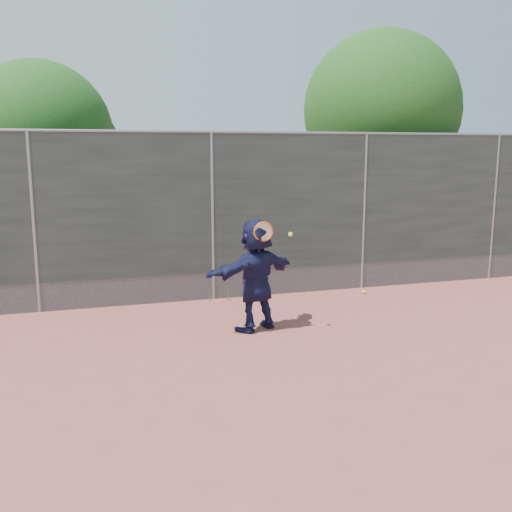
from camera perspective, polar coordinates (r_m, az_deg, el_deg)
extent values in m
plane|color=#9E4C42|center=(7.31, 1.80, -11.05)|extent=(80.00, 80.00, 0.00)
imported|color=#16193E|center=(8.55, 0.00, -1.87)|extent=(1.65, 1.08, 1.70)
sphere|color=#F2FA37|center=(11.04, 10.75, -3.56)|extent=(0.07, 0.07, 0.07)
cube|color=#38423D|center=(10.22, -4.40, 5.25)|extent=(20.00, 0.04, 2.50)
cube|color=slate|center=(10.47, -4.28, -2.96)|extent=(20.00, 0.03, 0.50)
cylinder|color=gray|center=(10.18, -4.50, 12.27)|extent=(20.00, 0.05, 0.05)
cylinder|color=gray|center=(10.05, -21.36, 3.02)|extent=(0.06, 0.06, 3.00)
cylinder|color=gray|center=(10.25, -4.38, 3.85)|extent=(0.06, 0.06, 3.00)
cylinder|color=gray|center=(11.27, 10.73, 4.31)|extent=(0.06, 0.06, 3.00)
cylinder|color=gray|center=(12.92, 22.67, 4.46)|extent=(0.06, 0.06, 3.00)
torus|color=orange|center=(8.26, 0.73, 2.45)|extent=(0.29, 0.03, 0.29)
cylinder|color=beige|center=(8.26, 0.73, 2.45)|extent=(0.25, 0.01, 0.25)
cylinder|color=black|center=(8.29, 0.36, 1.09)|extent=(0.03, 0.13, 0.33)
sphere|color=#F2FA37|center=(8.35, 3.47, 2.17)|extent=(0.07, 0.07, 0.07)
cylinder|color=#382314|center=(13.92, 12.05, 4.60)|extent=(0.28, 0.28, 2.60)
sphere|color=#23561C|center=(13.88, 12.42, 14.04)|extent=(3.60, 3.60, 3.60)
sphere|color=#23561C|center=(14.39, 14.54, 12.39)|extent=(2.52, 2.52, 2.52)
cylinder|color=#382314|center=(13.07, -20.25, 2.92)|extent=(0.28, 0.28, 2.20)
sphere|color=#23561C|center=(12.97, -20.80, 11.37)|extent=(3.00, 3.00, 3.00)
sphere|color=#23561C|center=(13.14, -18.01, 10.21)|extent=(2.10, 2.10, 2.10)
cone|color=#387226|center=(10.44, -2.79, -3.66)|extent=(0.03, 0.03, 0.26)
cone|color=#387226|center=(10.52, -1.23, -3.42)|extent=(0.03, 0.03, 0.30)
cone|color=#387226|center=(10.35, -4.65, -3.92)|extent=(0.03, 0.03, 0.22)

